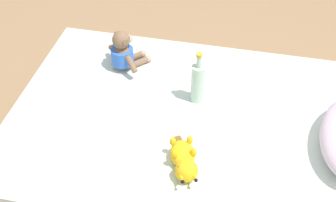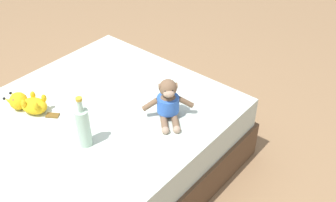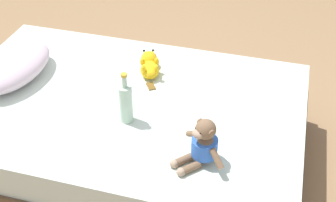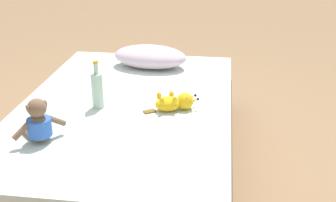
{
  "view_description": "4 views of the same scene",
  "coord_description": "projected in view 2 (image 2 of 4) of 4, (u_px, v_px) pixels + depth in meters",
  "views": [
    {
      "loc": [
        1.66,
        0.17,
        2.07
      ],
      "look_at": [
        -0.03,
        -0.2,
        0.51
      ],
      "focal_mm": 51.01,
      "sensor_mm": 36.0,
      "label": 1
    },
    {
      "loc": [
        -1.43,
        0.81,
        1.83
      ],
      "look_at": [
        -0.32,
        -0.52,
        0.54
      ],
      "focal_mm": 42.85,
      "sensor_mm": 36.0,
      "label": 2
    },
    {
      "loc": [
        -1.83,
        -0.77,
        1.96
      ],
      "look_at": [
        -0.07,
        -0.28,
        0.55
      ],
      "focal_mm": 48.49,
      "sensor_mm": 36.0,
      "label": 3
    },
    {
      "loc": [
        0.57,
        -2.33,
        1.51
      ],
      "look_at": [
        0.27,
        -0.07,
        0.5
      ],
      "focal_mm": 45.75,
      "sensor_mm": 36.0,
      "label": 4
    }
  ],
  "objects": [
    {
      "name": "ground_plane",
      "position": [
        68.0,
        195.0,
        2.33
      ],
      "size": [
        16.0,
        16.0,
        0.0
      ],
      "primitive_type": "plane",
      "color": "#93704C"
    },
    {
      "name": "bed",
      "position": [
        62.0,
        169.0,
        2.2
      ],
      "size": [
        1.31,
        2.01,
        0.44
      ],
      "color": "brown",
      "rests_on": "ground_plane"
    },
    {
      "name": "plush_monkey",
      "position": [
        168.0,
        103.0,
        2.15
      ],
      "size": [
        0.26,
        0.26,
        0.24
      ],
      "color": "brown",
      "rests_on": "bed"
    },
    {
      "name": "plush_yellow_creature",
      "position": [
        28.0,
        103.0,
        2.23
      ],
      "size": [
        0.32,
        0.18,
        0.1
      ],
      "color": "yellow",
      "rests_on": "bed"
    },
    {
      "name": "glass_bottle",
      "position": [
        83.0,
        127.0,
        1.97
      ],
      "size": [
        0.07,
        0.07,
        0.29
      ],
      "color": "#B2D1B7",
      "rests_on": "bed"
    }
  ]
}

